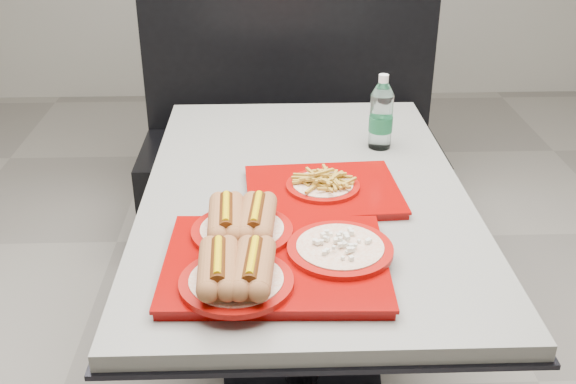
{
  "coord_description": "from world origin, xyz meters",
  "views": [
    {
      "loc": [
        -0.11,
        -1.7,
        1.61
      ],
      "look_at": [
        -0.05,
        -0.18,
        0.83
      ],
      "focal_mm": 42.0,
      "sensor_mm": 36.0,
      "label": 1
    }
  ],
  "objects_px": {
    "booth_bench": "(290,147)",
    "tray_near": "(266,253)",
    "tray_far": "(323,188)",
    "diner_table": "(304,237)",
    "water_bottle": "(381,116)"
  },
  "relations": [
    {
      "from": "booth_bench",
      "to": "tray_near",
      "type": "height_order",
      "value": "booth_bench"
    },
    {
      "from": "diner_table",
      "to": "water_bottle",
      "type": "relative_size",
      "value": 5.92
    },
    {
      "from": "booth_bench",
      "to": "water_bottle",
      "type": "relative_size",
      "value": 5.63
    },
    {
      "from": "booth_bench",
      "to": "tray_far",
      "type": "height_order",
      "value": "booth_bench"
    },
    {
      "from": "diner_table",
      "to": "tray_near",
      "type": "relative_size",
      "value": 2.69
    },
    {
      "from": "diner_table",
      "to": "water_bottle",
      "type": "distance_m",
      "value": 0.47
    },
    {
      "from": "water_bottle",
      "to": "booth_bench",
      "type": "bearing_deg",
      "value": 107.45
    },
    {
      "from": "water_bottle",
      "to": "diner_table",
      "type": "bearing_deg",
      "value": -132.35
    },
    {
      "from": "tray_far",
      "to": "diner_table",
      "type": "bearing_deg",
      "value": 131.81
    },
    {
      "from": "tray_near",
      "to": "tray_far",
      "type": "height_order",
      "value": "tray_near"
    },
    {
      "from": "tray_near",
      "to": "tray_far",
      "type": "bearing_deg",
      "value": 66.11
    },
    {
      "from": "booth_bench",
      "to": "tray_far",
      "type": "distance_m",
      "value": 1.21
    },
    {
      "from": "diner_table",
      "to": "water_bottle",
      "type": "bearing_deg",
      "value": 47.65
    },
    {
      "from": "diner_table",
      "to": "booth_bench",
      "type": "distance_m",
      "value": 1.11
    },
    {
      "from": "booth_bench",
      "to": "tray_far",
      "type": "xyz_separation_m",
      "value": [
        0.05,
        -1.15,
        0.37
      ]
    }
  ]
}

